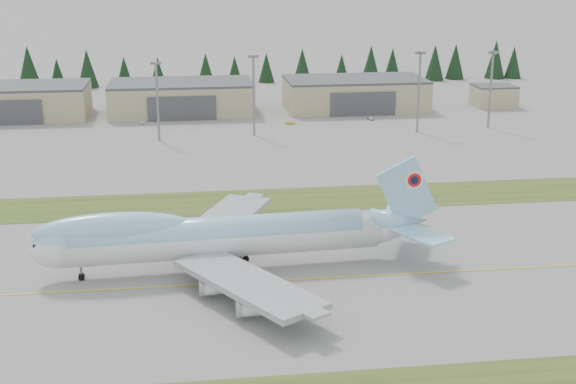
{
  "coord_description": "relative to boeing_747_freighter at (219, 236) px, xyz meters",
  "views": [
    {
      "loc": [
        -15.3,
        -122.01,
        51.77
      ],
      "look_at": [
        4.5,
        24.39,
        8.0
      ],
      "focal_mm": 50.0,
      "sensor_mm": 36.0,
      "label": 1
    }
  ],
  "objects": [
    {
      "name": "hangar_center",
      "position": [
        -5.28,
        143.7,
        -0.72
      ],
      "size": [
        48.0,
        26.6,
        10.8
      ],
      "color": "tan",
      "rests_on": "ground"
    },
    {
      "name": "conifer_belt",
      "position": [
        14.34,
        206.56,
        1.09
      ],
      "size": [
        268.75,
        14.85,
        16.95
      ],
      "color": "black",
      "rests_on": "ground"
    },
    {
      "name": "boeing_747_freighter",
      "position": [
        0.0,
        0.0,
        0.0
      ],
      "size": [
        70.19,
        60.68,
        18.53
      ],
      "rotation": [
        0.0,
        0.0,
        0.06
      ],
      "color": "silver",
      "rests_on": "ground"
    },
    {
      "name": "ground",
      "position": [
        9.72,
        -6.19,
        -6.11
      ],
      "size": [
        7000.0,
        7000.0,
        0.0
      ],
      "primitive_type": "plane",
      "color": "slate",
      "rests_on": "ground"
    },
    {
      "name": "service_vehicle_b",
      "position": [
        28.8,
        120.46,
        -6.11
      ],
      "size": [
        3.28,
        1.58,
        1.04
      ],
      "primitive_type": "imported",
      "rotation": [
        0.0,
        0.0,
        1.42
      ],
      "color": "gold",
      "rests_on": "ground"
    },
    {
      "name": "floodlight_masts",
      "position": [
        13.46,
        104.75,
        10.37
      ],
      "size": [
        183.8,
        6.96,
        24.38
      ],
      "color": "slate",
      "rests_on": "ground"
    },
    {
      "name": "control_shed",
      "position": [
        104.72,
        141.81,
        -2.31
      ],
      "size": [
        14.0,
        12.0,
        7.6
      ],
      "color": "tan",
      "rests_on": "ground"
    },
    {
      "name": "service_vehicle_c",
      "position": [
        55.82,
        123.81,
        -6.11
      ],
      "size": [
        1.61,
        3.63,
        1.04
      ],
      "primitive_type": "imported",
      "rotation": [
        0.0,
        0.0,
        0.05
      ],
      "color": "#B5B6BB",
      "rests_on": "ground"
    },
    {
      "name": "service_vehicle_a",
      "position": [
        -18.02,
        126.3,
        -6.11
      ],
      "size": [
        2.21,
        3.27,
        1.04
      ],
      "primitive_type": "imported",
      "rotation": [
        0.0,
        0.0,
        0.36
      ],
      "color": "white",
      "rests_on": "ground"
    },
    {
      "name": "hangar_right",
      "position": [
        54.72,
        143.7,
        -0.72
      ],
      "size": [
        48.0,
        26.6,
        10.8
      ],
      "color": "tan",
      "rests_on": "ground"
    },
    {
      "name": "grass_strip_far",
      "position": [
        9.72,
        38.81,
        -6.11
      ],
      "size": [
        400.0,
        18.0,
        0.08
      ],
      "primitive_type": "cube",
      "color": "#344819",
      "rests_on": "ground"
    },
    {
      "name": "hangar_left",
      "position": [
        -60.28,
        143.7,
        -0.72
      ],
      "size": [
        48.0,
        26.6,
        10.8
      ],
      "color": "tan",
      "rests_on": "ground"
    },
    {
      "name": "taxiway_line_main",
      "position": [
        9.72,
        -6.19,
        -6.11
      ],
      "size": [
        400.0,
        0.4,
        0.02
      ],
      "primitive_type": "cube",
      "color": "gold",
      "rests_on": "ground"
    }
  ]
}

